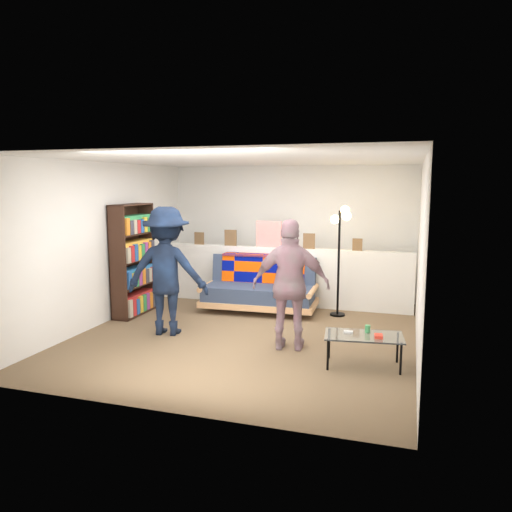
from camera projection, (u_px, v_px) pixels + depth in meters
The scene contains 10 objects.
ground at pixel (247, 334), 6.98m from camera, with size 5.00×5.00×0.00m, color brown.
room_shell at pixel (257, 213), 7.18m from camera, with size 4.60×5.05×2.45m.
half_wall_ledge at pixel (280, 276), 8.61m from camera, with size 4.45×0.15×1.00m, color silver.
ledge_decor at pixel (267, 237), 8.55m from camera, with size 2.97×0.02×0.45m.
futon_sofa at pixel (261, 288), 8.21m from camera, with size 1.90×0.99×0.80m.
bookshelf at pixel (133, 264), 7.93m from camera, with size 0.30×0.89×1.77m.
coffee_table at pixel (364, 337), 5.71m from camera, with size 0.94×0.59×0.46m.
floor_lamp at pixel (341, 238), 7.80m from camera, with size 0.34×0.32×1.74m.
person_left at pixel (167, 271), 6.90m from camera, with size 1.15×0.66×1.78m, color black.
person_right at pixel (291, 285), 6.25m from camera, with size 0.97×0.40×1.66m, color #C37E94.
Camera 1 is at (2.13, -6.40, 2.10)m, focal length 35.00 mm.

